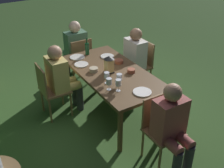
{
  "coord_description": "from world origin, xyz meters",
  "views": [
    {
      "loc": [
        -3.13,
        1.91,
        2.66
      ],
      "look_at": [
        0.0,
        0.0,
        0.51
      ],
      "focal_mm": 44.5,
      "sensor_mm": 36.0,
      "label": 1
    }
  ],
  "objects_px": {
    "wine_glass_a": "(118,83)",
    "bowl_bread": "(119,61)",
    "dining_table": "(112,75)",
    "chair_head_near": "(160,126)",
    "chair_side_right_b": "(50,88)",
    "lantern_centerpiece": "(109,63)",
    "plate_a": "(81,64)",
    "plate_d": "(107,56)",
    "wine_glass_c": "(107,76)",
    "wine_glass_d": "(109,82)",
    "person_in_rust": "(173,125)",
    "person_in_cream": "(132,58)",
    "bowl_salad": "(131,71)",
    "person_in_green": "(75,47)",
    "green_bottle_on_table": "(87,48)",
    "chair_head_far": "(80,58)",
    "bowl_olives": "(94,70)",
    "plate_b": "(77,57)",
    "wine_glass_b": "(119,77)",
    "chair_side_left_b": "(141,63)",
    "person_in_mustard": "(61,76)",
    "plate_c": "(142,92)"
  },
  "relations": [
    {
      "from": "lantern_centerpiece",
      "to": "wine_glass_b",
      "type": "distance_m",
      "value": 0.4
    },
    {
      "from": "dining_table",
      "to": "chair_head_near",
      "type": "height_order",
      "value": "chair_head_near"
    },
    {
      "from": "chair_side_right_b",
      "to": "wine_glass_a",
      "type": "bearing_deg",
      "value": -145.54
    },
    {
      "from": "green_bottle_on_table",
      "to": "plate_d",
      "type": "height_order",
      "value": "green_bottle_on_table"
    },
    {
      "from": "chair_head_near",
      "to": "bowl_bread",
      "type": "relative_size",
      "value": 6.51
    },
    {
      "from": "person_in_cream",
      "to": "person_in_rust",
      "type": "distance_m",
      "value": 1.87
    },
    {
      "from": "wine_glass_a",
      "to": "bowl_bread",
      "type": "height_order",
      "value": "wine_glass_a"
    },
    {
      "from": "plate_c",
      "to": "bowl_bread",
      "type": "distance_m",
      "value": 0.93
    },
    {
      "from": "chair_head_near",
      "to": "dining_table",
      "type": "bearing_deg",
      "value": 0.0
    },
    {
      "from": "person_in_green",
      "to": "green_bottle_on_table",
      "type": "distance_m",
      "value": 0.64
    },
    {
      "from": "wine_glass_c",
      "to": "wine_glass_d",
      "type": "xyz_separation_m",
      "value": [
        -0.16,
        0.06,
        0.0
      ]
    },
    {
      "from": "wine_glass_a",
      "to": "wine_glass_b",
      "type": "bearing_deg",
      "value": -37.06
    },
    {
      "from": "plate_a",
      "to": "plate_b",
      "type": "bearing_deg",
      "value": -11.94
    },
    {
      "from": "chair_side_right_b",
      "to": "lantern_centerpiece",
      "type": "bearing_deg",
      "value": -116.87
    },
    {
      "from": "plate_d",
      "to": "bowl_olives",
      "type": "distance_m",
      "value": 0.55
    },
    {
      "from": "wine_glass_b",
      "to": "chair_side_left_b",
      "type": "bearing_deg",
      "value": -50.57
    },
    {
      "from": "wine_glass_c",
      "to": "plate_b",
      "type": "bearing_deg",
      "value": -0.32
    },
    {
      "from": "person_in_rust",
      "to": "plate_b",
      "type": "distance_m",
      "value": 2.08
    },
    {
      "from": "dining_table",
      "to": "chair_side_right_b",
      "type": "distance_m",
      "value": 0.96
    },
    {
      "from": "person_in_green",
      "to": "bowl_olives",
      "type": "xyz_separation_m",
      "value": [
        -1.2,
        0.23,
        0.12
      ]
    },
    {
      "from": "person_in_cream",
      "to": "wine_glass_a",
      "type": "height_order",
      "value": "person_in_cream"
    },
    {
      "from": "person_in_rust",
      "to": "wine_glass_c",
      "type": "bearing_deg",
      "value": 12.59
    },
    {
      "from": "bowl_salad",
      "to": "person_in_green",
      "type": "bearing_deg",
      "value": 8.39
    },
    {
      "from": "chair_head_far",
      "to": "plate_a",
      "type": "bearing_deg",
      "value": 157.5
    },
    {
      "from": "chair_head_far",
      "to": "wine_glass_d",
      "type": "distance_m",
      "value": 1.64
    },
    {
      "from": "bowl_salad",
      "to": "person_in_cream",
      "type": "bearing_deg",
      "value": -36.11
    },
    {
      "from": "person_in_rust",
      "to": "wine_glass_a",
      "type": "relative_size",
      "value": 6.8
    },
    {
      "from": "plate_a",
      "to": "bowl_olives",
      "type": "relative_size",
      "value": 1.67
    },
    {
      "from": "chair_head_far",
      "to": "chair_side_left_b",
      "type": "height_order",
      "value": "same"
    },
    {
      "from": "plate_c",
      "to": "wine_glass_d",
      "type": "bearing_deg",
      "value": 49.18
    },
    {
      "from": "person_in_rust",
      "to": "lantern_centerpiece",
      "type": "relative_size",
      "value": 4.34
    },
    {
      "from": "wine_glass_a",
      "to": "dining_table",
      "type": "bearing_deg",
      "value": -22.77
    },
    {
      "from": "bowl_salad",
      "to": "plate_a",
      "type": "bearing_deg",
      "value": 40.26
    },
    {
      "from": "chair_head_far",
      "to": "bowl_bread",
      "type": "height_order",
      "value": "chair_head_far"
    },
    {
      "from": "green_bottle_on_table",
      "to": "chair_side_left_b",
      "type": "bearing_deg",
      "value": -110.99
    },
    {
      "from": "dining_table",
      "to": "plate_d",
      "type": "xyz_separation_m",
      "value": [
        0.49,
        -0.2,
        0.06
      ]
    },
    {
      "from": "wine_glass_d",
      "to": "chair_head_far",
      "type": "bearing_deg",
      "value": -10.9
    },
    {
      "from": "wine_glass_b",
      "to": "plate_c",
      "type": "bearing_deg",
      "value": -154.51
    },
    {
      "from": "plate_a",
      "to": "dining_table",
      "type": "bearing_deg",
      "value": -145.97
    },
    {
      "from": "wine_glass_d",
      "to": "bowl_salad",
      "type": "xyz_separation_m",
      "value": [
        0.25,
        -0.53,
        -0.09
      ]
    },
    {
      "from": "person_in_cream",
      "to": "bowl_olives",
      "type": "relative_size",
      "value": 8.75
    },
    {
      "from": "chair_head_near",
      "to": "person_in_rust",
      "type": "xyz_separation_m",
      "value": [
        -0.2,
        0.0,
        0.15
      ]
    },
    {
      "from": "chair_head_near",
      "to": "plate_d",
      "type": "relative_size",
      "value": 3.96
    },
    {
      "from": "wine_glass_a",
      "to": "wine_glass_c",
      "type": "height_order",
      "value": "same"
    },
    {
      "from": "wine_glass_a",
      "to": "plate_d",
      "type": "xyz_separation_m",
      "value": [
        1.0,
        -0.42,
        -0.11
      ]
    },
    {
      "from": "green_bottle_on_table",
      "to": "bowl_salad",
      "type": "xyz_separation_m",
      "value": [
        -0.92,
        -0.26,
        -0.08
      ]
    },
    {
      "from": "plate_b",
      "to": "person_in_mustard",
      "type": "bearing_deg",
      "value": 126.63
    },
    {
      "from": "plate_c",
      "to": "person_in_cream",
      "type": "bearing_deg",
      "value": -28.98
    },
    {
      "from": "green_bottle_on_table",
      "to": "plate_b",
      "type": "distance_m",
      "value": 0.23
    },
    {
      "from": "plate_c",
      "to": "dining_table",
      "type": "bearing_deg",
      "value": 2.5
    }
  ]
}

